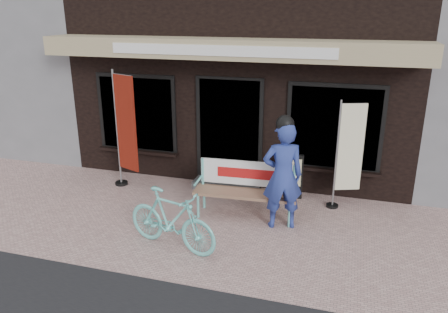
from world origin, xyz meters
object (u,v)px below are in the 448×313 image
(nobori_red, at_px, (125,129))
(nobori_cream, at_px, (348,153))
(bicycle, at_px, (171,220))
(menu_stand, at_px, (291,176))
(person, at_px, (283,174))
(bench, at_px, (246,185))

(nobori_red, xyz_separation_m, nobori_cream, (4.18, 0.30, -0.19))
(bicycle, bearing_deg, menu_stand, -17.23)
(person, height_order, menu_stand, person)
(person, bearing_deg, nobori_red, 147.64)
(nobori_red, distance_m, menu_stand, 3.32)
(bench, xyz_separation_m, bicycle, (-0.80, -1.39, -0.09))
(menu_stand, bearing_deg, person, -96.57)
(nobori_red, height_order, nobori_cream, nobori_red)
(person, bearing_deg, bicycle, -160.44)
(person, distance_m, menu_stand, 1.28)
(person, xyz_separation_m, nobori_red, (-3.21, 0.77, 0.28))
(person, height_order, nobori_cream, nobori_cream)
(bench, height_order, menu_stand, bench)
(bench, bearing_deg, person, -23.74)
(bicycle, distance_m, nobori_cream, 3.33)
(bicycle, bearing_deg, nobori_cream, -33.07)
(bicycle, bearing_deg, nobori_red, 56.95)
(bench, relative_size, bicycle, 1.14)
(bicycle, height_order, menu_stand, bicycle)
(bench, height_order, nobori_red, nobori_red)
(bench, distance_m, bicycle, 1.61)
(nobori_red, bearing_deg, bicycle, -25.84)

